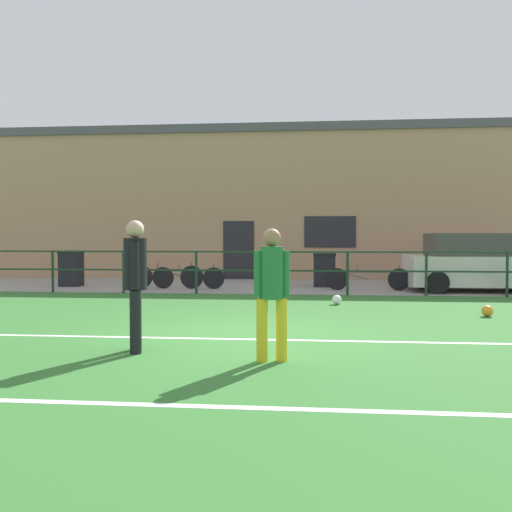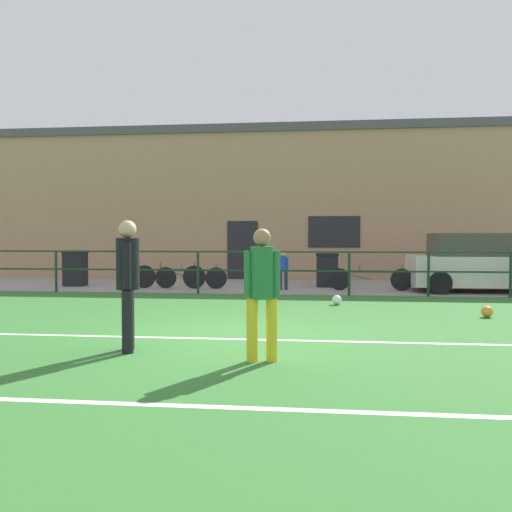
% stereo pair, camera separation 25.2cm
% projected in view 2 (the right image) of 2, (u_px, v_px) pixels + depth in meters
% --- Properties ---
extents(ground, '(60.00, 44.00, 0.04)m').
position_uv_depth(ground, '(239.00, 336.00, 8.31)').
color(ground, '#33702D').
extents(field_line_touchline, '(36.00, 0.11, 0.00)m').
position_uv_depth(field_line_touchline, '(235.00, 339.00, 7.96)').
color(field_line_touchline, white).
rests_on(field_line_touchline, ground).
extents(field_line_hash, '(36.00, 0.11, 0.00)m').
position_uv_depth(field_line_hash, '(181.00, 406.00, 4.80)').
color(field_line_hash, white).
rests_on(field_line_hash, ground).
extents(pavement_strip, '(48.00, 5.00, 0.02)m').
position_uv_depth(pavement_strip, '(279.00, 286.00, 16.74)').
color(pavement_strip, gray).
rests_on(pavement_strip, ground).
extents(perimeter_fence, '(36.07, 0.07, 1.15)m').
position_uv_depth(perimeter_fence, '(272.00, 266.00, 14.24)').
color(perimeter_fence, '#193823').
rests_on(perimeter_fence, ground).
extents(clubhouse_facade, '(28.00, 2.56, 5.57)m').
position_uv_depth(clubhouse_facade, '(286.00, 203.00, 20.32)').
color(clubhouse_facade, tan).
rests_on(clubhouse_facade, ground).
extents(player_goalkeeper, '(0.30, 0.46, 1.72)m').
position_uv_depth(player_goalkeeper, '(128.00, 277.00, 7.10)').
color(player_goalkeeper, black).
rests_on(player_goalkeeper, ground).
extents(player_striker, '(0.43, 0.28, 1.60)m').
position_uv_depth(player_striker, '(262.00, 286.00, 6.51)').
color(player_striker, gold).
rests_on(player_striker, ground).
extents(soccer_ball_match, '(0.21, 0.21, 0.21)m').
position_uv_depth(soccer_ball_match, '(487.00, 312.00, 10.17)').
color(soccer_ball_match, orange).
rests_on(soccer_ball_match, ground).
extents(soccer_ball_spare, '(0.22, 0.22, 0.22)m').
position_uv_depth(soccer_ball_spare, '(337.00, 300.00, 12.07)').
color(soccer_ball_spare, white).
rests_on(soccer_ball_spare, ground).
extents(spectator_child, '(0.30, 0.19, 1.10)m').
position_uv_depth(spectator_child, '(283.00, 268.00, 15.35)').
color(spectator_child, '#232D4C').
rests_on(spectator_child, pavement_strip).
extents(parked_car_red, '(3.90, 1.95, 1.60)m').
position_uv_depth(parked_car_red, '(481.00, 264.00, 14.87)').
color(parked_car_red, silver).
rests_on(parked_car_red, pavement_strip).
extents(bicycle_parked_0, '(2.34, 0.04, 0.72)m').
position_uv_depth(bicycle_parked_0, '(370.00, 279.00, 15.14)').
color(bicycle_parked_0, black).
rests_on(bicycle_parked_0, pavement_strip).
extents(bicycle_parked_1, '(2.17, 0.04, 0.76)m').
position_uv_depth(bicycle_parked_1, '(169.00, 276.00, 15.80)').
color(bicycle_parked_1, black).
rests_on(bicycle_parked_1, pavement_strip).
extents(bicycle_parked_2, '(2.12, 0.04, 0.73)m').
position_uv_depth(bicycle_parked_2, '(191.00, 277.00, 15.73)').
color(bicycle_parked_2, black).
rests_on(bicycle_parked_2, pavement_strip).
extents(trash_bin_0, '(0.68, 0.57, 1.01)m').
position_uv_depth(trash_bin_0, '(327.00, 270.00, 16.30)').
color(trash_bin_0, black).
rests_on(trash_bin_0, pavement_strip).
extents(trash_bin_1, '(0.64, 0.55, 1.09)m').
position_uv_depth(trash_bin_1, '(75.00, 268.00, 16.62)').
color(trash_bin_1, black).
rests_on(trash_bin_1, pavement_strip).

